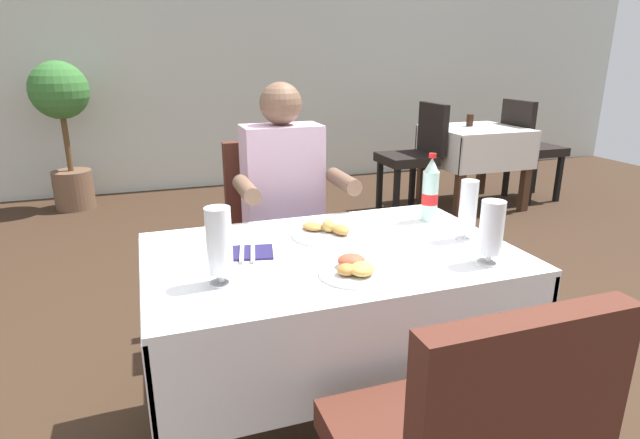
# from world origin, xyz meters

# --- Properties ---
(ground_plane) EXTENTS (11.00, 11.00, 0.00)m
(ground_plane) POSITION_xyz_m (0.00, 0.00, 0.00)
(ground_plane) COLOR #382619
(back_wall) EXTENTS (11.00, 0.12, 2.81)m
(back_wall) POSITION_xyz_m (0.00, 4.04, 1.40)
(back_wall) COLOR silver
(back_wall) RESTS_ON ground
(main_dining_table) EXTENTS (1.23, 0.79, 0.74)m
(main_dining_table) POSITION_xyz_m (-0.00, -0.08, 0.57)
(main_dining_table) COLOR white
(main_dining_table) RESTS_ON ground
(chair_far_diner_seat) EXTENTS (0.44, 0.50, 0.97)m
(chair_far_diner_seat) POSITION_xyz_m (-0.00, 0.71, 0.55)
(chair_far_diner_seat) COLOR #4C2319
(chair_far_diner_seat) RESTS_ON ground
(seated_diner_far) EXTENTS (0.50, 0.46, 1.26)m
(seated_diner_far) POSITION_xyz_m (0.03, 0.60, 0.71)
(seated_diner_far) COLOR #282D42
(seated_diner_far) RESTS_ON ground
(plate_near_camera) EXTENTS (0.22, 0.22, 0.05)m
(plate_near_camera) POSITION_xyz_m (-0.00, -0.30, 0.76)
(plate_near_camera) COLOR white
(plate_near_camera) RESTS_ON main_dining_table
(plate_far_diner) EXTENTS (0.23, 0.23, 0.06)m
(plate_far_diner) POSITION_xyz_m (0.03, 0.06, 0.75)
(plate_far_diner) COLOR white
(plate_far_diner) RESTS_ON main_dining_table
(beer_glass_left) EXTENTS (0.07, 0.07, 0.23)m
(beer_glass_left) POSITION_xyz_m (-0.39, -0.23, 0.85)
(beer_glass_left) COLOR white
(beer_glass_left) RESTS_ON main_dining_table
(beer_glass_middle) EXTENTS (0.07, 0.07, 0.21)m
(beer_glass_middle) POSITION_xyz_m (0.43, -0.35, 0.84)
(beer_glass_middle) COLOR white
(beer_glass_middle) RESTS_ON main_dining_table
(beer_glass_right) EXTENTS (0.07, 0.07, 0.22)m
(beer_glass_right) POSITION_xyz_m (0.50, -0.14, 0.85)
(beer_glass_right) COLOR white
(beer_glass_right) RESTS_ON main_dining_table
(cola_bottle_primary) EXTENTS (0.07, 0.07, 0.27)m
(cola_bottle_primary) POSITION_xyz_m (0.49, 0.10, 0.86)
(cola_bottle_primary) COLOR silver
(cola_bottle_primary) RESTS_ON main_dining_table
(napkin_cutlery_set) EXTENTS (0.19, 0.20, 0.01)m
(napkin_cutlery_set) POSITION_xyz_m (-0.27, -0.02, 0.74)
(napkin_cutlery_set) COLOR #231E4C
(napkin_cutlery_set) RESTS_ON main_dining_table
(background_dining_table) EXTENTS (0.81, 0.77, 0.74)m
(background_dining_table) POSITION_xyz_m (2.34, 2.40, 0.54)
(background_dining_table) COLOR white
(background_dining_table) RESTS_ON ground
(background_chair_left) EXTENTS (0.50, 0.44, 0.97)m
(background_chair_left) POSITION_xyz_m (1.72, 2.40, 0.55)
(background_chair_left) COLOR black
(background_chair_left) RESTS_ON ground
(background_chair_right) EXTENTS (0.50, 0.44, 0.97)m
(background_chair_right) POSITION_xyz_m (2.95, 2.40, 0.55)
(background_chair_right) COLOR black
(background_chair_right) RESTS_ON ground
(background_table_tumbler) EXTENTS (0.06, 0.06, 0.11)m
(background_table_tumbler) POSITION_xyz_m (2.33, 2.50, 0.79)
(background_table_tumbler) COLOR black
(background_table_tumbler) RESTS_ON background_dining_table
(potted_plant_corner) EXTENTS (0.50, 0.50, 1.33)m
(potted_plant_corner) POSITION_xyz_m (-1.22, 3.52, 0.85)
(potted_plant_corner) COLOR brown
(potted_plant_corner) RESTS_ON ground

